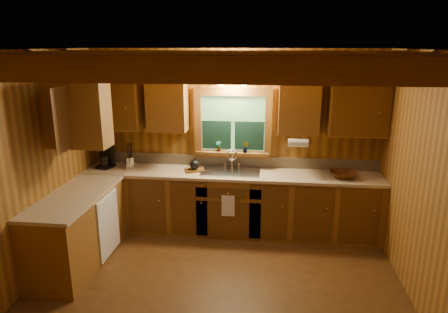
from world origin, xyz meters
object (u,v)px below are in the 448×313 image
coffee_maker (106,156)px  cutting_board (195,170)px  wicker_basket (343,175)px  sink (231,175)px

coffee_maker → cutting_board: coffee_maker is taller
cutting_board → wicker_basket: 2.06m
sink → cutting_board: bearing=-178.5°
sink → coffee_maker: bearing=179.1°
sink → wicker_basket: bearing=-2.4°
sink → coffee_maker: (-1.85, 0.03, 0.22)m
coffee_maker → cutting_board: size_ratio=1.30×
coffee_maker → cutting_board: (1.33, -0.04, -0.16)m
sink → wicker_basket: sink is taller
cutting_board → sink: bearing=-19.6°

